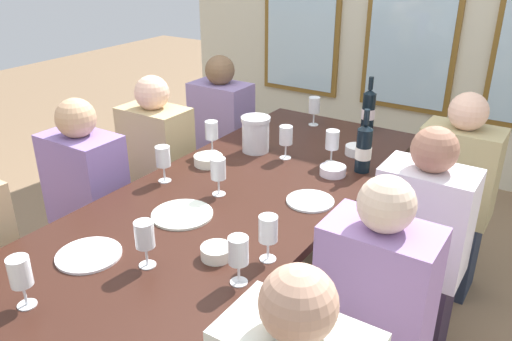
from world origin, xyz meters
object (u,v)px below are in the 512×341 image
object	(u,v)px
wine_glass_2	(145,236)
wine_glass_7	(238,252)
wine_glass_0	(332,141)
wine_bottle_1	(368,110)
seated_person_5	(452,201)
wine_glass_3	(212,131)
tasting_bowl_0	(333,170)
tasting_bowl_1	(208,160)
tasting_bowl_2	(216,252)
seated_person_3	(419,253)
wine_glass_6	(314,106)
white_plate_2	(182,214)
seated_person_4	(222,142)
white_plate_1	(89,255)
seated_person_2	(159,175)
white_plate_0	(310,201)
seated_person_0	(90,210)
wine_glass_9	(286,136)
wine_glass_4	(163,157)
tasting_bowl_3	(356,150)
wine_glass_1	(268,231)
metal_pitcher	(256,134)
wine_glass_8	(218,170)
seated_person_1	(372,325)
wine_glass_5	(20,274)
dining_table	(240,205)
wine_bottle_0	(364,148)

from	to	relation	value
wine_glass_2	wine_glass_7	xyz separation A→B (m)	(0.32, 0.09, 0.00)
wine_glass_0	wine_glass_7	world-z (taller)	same
wine_bottle_1	seated_person_5	size ratio (longest dim) A/B	0.29
wine_glass_3	wine_glass_7	xyz separation A→B (m)	(0.76, -0.85, 0.00)
tasting_bowl_0	tasting_bowl_1	size ratio (longest dim) A/B	0.87
tasting_bowl_2	seated_person_3	size ratio (longest dim) A/B	0.10
wine_bottle_1	wine_glass_6	distance (m)	0.32
white_plate_2	wine_glass_3	world-z (taller)	wine_glass_3
wine_glass_6	wine_glass_7	distance (m)	1.62
wine_bottle_1	seated_person_4	size ratio (longest dim) A/B	0.29
white_plate_1	wine_glass_2	distance (m)	0.26
wine_glass_0	wine_glass_2	size ratio (longest dim) A/B	1.00
seated_person_2	white_plate_0	bearing A→B (deg)	-9.75
wine_glass_7	seated_person_0	size ratio (longest dim) A/B	0.16
wine_glass_0	tasting_bowl_1	bearing A→B (deg)	-145.30
wine_glass_6	wine_glass_9	bearing A→B (deg)	-77.97
wine_glass_0	wine_glass_6	bearing A→B (deg)	126.00
white_plate_0	wine_glass_6	xyz separation A→B (m)	(-0.45, 0.90, 0.11)
tasting_bowl_2	seated_person_0	xyz separation A→B (m)	(-0.99, 0.24, -0.24)
white_plate_0	white_plate_1	distance (m)	0.93
tasting_bowl_1	seated_person_0	world-z (taller)	seated_person_0
seated_person_0	seated_person_5	bearing A→B (deg)	36.06
wine_bottle_1	wine_glass_4	distance (m)	1.30
white_plate_0	wine_glass_6	bearing A→B (deg)	116.45
tasting_bowl_3	wine_glass_1	xyz separation A→B (m)	(0.12, -1.08, 0.09)
metal_pitcher	seated_person_3	bearing A→B (deg)	-9.73
wine_glass_9	white_plate_0	bearing A→B (deg)	-47.34
metal_pitcher	wine_glass_8	distance (m)	0.54
wine_glass_1	wine_glass_9	size ratio (longest dim) A/B	1.00
wine_bottle_1	seated_person_1	size ratio (longest dim) A/B	0.29
metal_pitcher	wine_glass_9	bearing A→B (deg)	0.54
wine_glass_5	seated_person_4	bearing A→B (deg)	109.00
dining_table	wine_glass_4	size ratio (longest dim) A/B	13.32
dining_table	seated_person_3	size ratio (longest dim) A/B	2.09
wine_glass_0	seated_person_0	bearing A→B (deg)	-141.93
wine_glass_8	tasting_bowl_3	bearing A→B (deg)	66.69
wine_glass_7	wine_glass_5	bearing A→B (deg)	-136.96
dining_table	wine_glass_0	bearing A→B (deg)	67.81
white_plate_1	wine_glass_0	xyz separation A→B (m)	(0.37, 1.24, 0.12)
seated_person_1	wine_glass_9	bearing A→B (deg)	137.43
tasting_bowl_3	seated_person_1	bearing A→B (deg)	-63.06
white_plate_2	tasting_bowl_0	world-z (taller)	tasting_bowl_0
wine_glass_7	white_plate_2	bearing A→B (deg)	151.71
wine_glass_3	seated_person_1	world-z (taller)	seated_person_1
wine_bottle_1	wine_glass_7	size ratio (longest dim) A/B	1.84
wine_glass_6	white_plate_1	bearing A→B (deg)	-90.89
tasting_bowl_1	tasting_bowl_3	world-z (taller)	same
seated_person_3	metal_pitcher	bearing A→B (deg)	170.27
tasting_bowl_3	wine_bottle_0	bearing A→B (deg)	-59.57
wine_glass_5	wine_bottle_0	bearing A→B (deg)	72.34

